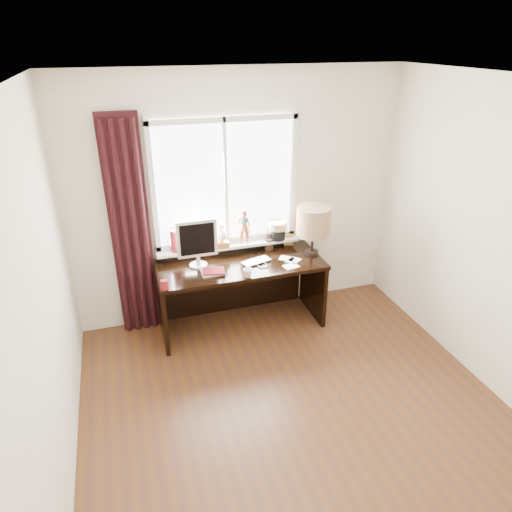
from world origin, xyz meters
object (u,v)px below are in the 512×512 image
object	(u,v)px
table_lamp	(313,222)
desk	(238,280)
laptop	(256,261)
monitor	(197,241)
mug	(248,272)
red_cup	(165,285)

from	to	relation	value
table_lamp	desk	bearing A→B (deg)	172.43
laptop	monitor	world-z (taller)	monitor
mug	red_cup	distance (m)	0.79
monitor	laptop	bearing A→B (deg)	-10.19
mug	table_lamp	distance (m)	0.90
desk	laptop	bearing A→B (deg)	-39.53
laptop	table_lamp	bearing A→B (deg)	-14.21
laptop	mug	bearing A→B (deg)	-139.45
laptop	mug	xyz separation A→B (m)	(-0.17, -0.26, 0.03)
mug	table_lamp	world-z (taller)	table_lamp
monitor	table_lamp	xyz separation A→B (m)	(1.20, -0.08, 0.09)
red_cup	monitor	xyz separation A→B (m)	(0.38, 0.37, 0.23)
table_lamp	laptop	bearing A→B (deg)	-177.42
laptop	red_cup	size ratio (longest dim) A/B	3.38
mug	desk	world-z (taller)	mug
mug	desk	xyz separation A→B (m)	(0.01, 0.40, -0.29)
monitor	red_cup	bearing A→B (deg)	-136.02
mug	monitor	world-z (taller)	monitor
mug	desk	size ratio (longest dim) A/B	0.05
red_cup	monitor	size ratio (longest dim) A/B	0.18
desk	monitor	world-z (taller)	monitor
mug	monitor	size ratio (longest dim) A/B	0.18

